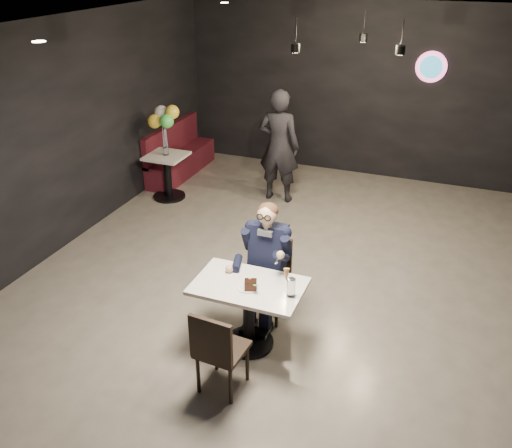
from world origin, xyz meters
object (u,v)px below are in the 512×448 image
at_px(seated_man, 268,260).
at_px(sundae_glass, 291,287).
at_px(chair_far, 267,281).
at_px(balloon_vase, 166,151).
at_px(booth_bench, 180,150).
at_px(main_table, 249,315).
at_px(passerby, 279,146).
at_px(chair_near, 222,348).
at_px(side_table, 168,176).

bearing_deg(seated_man, sundae_glass, -52.26).
height_order(chair_far, balloon_vase, chair_far).
distance_m(chair_far, booth_bench, 4.55).
height_order(main_table, passerby, passerby).
xyz_separation_m(main_table, booth_bench, (-2.95, 4.01, 0.08)).
bearing_deg(balloon_vase, sundae_glass, -44.44).
height_order(chair_near, sundae_glass, sundae_glass).
bearing_deg(balloon_vase, seated_man, -42.85).
xyz_separation_m(chair_far, booth_bench, (-2.95, 3.46, -0.00)).
relative_size(chair_near, balloon_vase, 6.79).
bearing_deg(chair_far, seated_man, 90.00).
distance_m(main_table, side_table, 4.01).
distance_m(sundae_glass, balloon_vase, 4.35).
bearing_deg(booth_bench, chair_near, -57.66).
bearing_deg(chair_far, main_table, -90.00).
xyz_separation_m(seated_man, sundae_glass, (0.45, -0.58, 0.12)).
relative_size(main_table, passerby, 0.60).
distance_m(main_table, sundae_glass, 0.65).
relative_size(chair_far, booth_bench, 0.50).
bearing_deg(chair_near, sundae_glass, 58.09).
xyz_separation_m(chair_near, sundae_glass, (0.45, 0.62, 0.38)).
height_order(sundae_glass, booth_bench, sundae_glass).
relative_size(booth_bench, passerby, 1.00).
relative_size(main_table, booth_bench, 0.60).
bearing_deg(seated_man, chair_far, -90.00).
distance_m(chair_near, balloon_vase, 4.53).
distance_m(side_table, passerby, 1.89).
distance_m(sundae_glass, booth_bench, 5.30).
distance_m(chair_near, sundae_glass, 0.86).
bearing_deg(balloon_vase, chair_near, -54.10).
bearing_deg(main_table, seated_man, 90.00).
bearing_deg(booth_bench, chair_far, -49.54).
xyz_separation_m(chair_near, passerby, (-0.94, 4.27, 0.45)).
bearing_deg(balloon_vase, side_table, 0.00).
xyz_separation_m(chair_near, side_table, (-2.65, 3.66, -0.08)).
height_order(side_table, passerby, passerby).
bearing_deg(booth_bench, passerby, -11.07).
bearing_deg(passerby, chair_far, 106.75).
distance_m(chair_near, booth_bench, 5.52).
distance_m(main_table, passerby, 3.77).
bearing_deg(seated_man, balloon_vase, 137.15).
bearing_deg(booth_bench, main_table, -53.65).
bearing_deg(seated_man, side_table, 137.15).
height_order(chair_near, side_table, chair_near).
distance_m(chair_near, passerby, 4.39).
bearing_deg(sundae_glass, main_table, 175.80).
height_order(chair_near, balloon_vase, chair_near).
bearing_deg(chair_near, balloon_vase, 130.10).
distance_m(chair_far, side_table, 3.62).
distance_m(main_table, booth_bench, 4.98).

